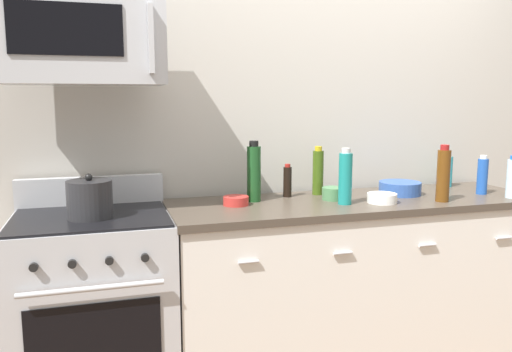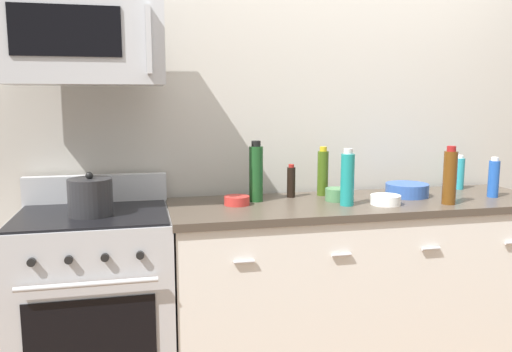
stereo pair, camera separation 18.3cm
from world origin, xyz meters
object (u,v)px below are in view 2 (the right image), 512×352
object	(u,v)px
bottle_dish_soap	(459,173)
bottle_soy_sauce_dark	(291,182)
bottle_wine_green	(256,173)
bottle_olive_oil	(323,172)
bowl_white_ceramic	(386,199)
range_oven	(96,299)
stockpot	(90,197)
bowl_blue_mixing	(407,189)
bottle_soda_blue	(494,178)
microwave	(85,43)
bottle_wine_amber	(450,177)
bowl_red_small	(237,200)
bottle_sparkling_teal	(347,179)
bowl_green_glaze	(337,194)

from	to	relation	value
bottle_dish_soap	bottle_soy_sauce_dark	bearing A→B (deg)	-178.62
bottle_wine_green	bottle_soy_sauce_dark	size ratio (longest dim) A/B	1.76
bottle_olive_oil	bowl_white_ceramic	xyz separation A→B (m)	(0.24, -0.33, -0.11)
range_oven	stockpot	distance (m)	0.55
bottle_olive_oil	bowl_blue_mixing	bearing A→B (deg)	-16.22
bowl_white_ceramic	bottle_soda_blue	bearing A→B (deg)	4.86
microwave	bowl_blue_mixing	bearing A→B (deg)	0.56
stockpot	bottle_wine_amber	bearing A→B (deg)	-4.21
bottle_soda_blue	bottle_olive_oil	bearing A→B (deg)	164.26
bottle_olive_oil	bowl_blue_mixing	world-z (taller)	bottle_olive_oil
microwave	bowl_red_small	world-z (taller)	microwave
bottle_wine_amber	bottle_wine_green	world-z (taller)	bottle_wine_green
range_oven	bottle_soda_blue	bearing A→B (deg)	-1.74
range_oven	stockpot	bearing A→B (deg)	-90.00
bottle_dish_soap	bowl_red_small	distance (m)	1.46
bottle_sparkling_teal	bowl_white_ceramic	bearing A→B (deg)	-6.69
bottle_dish_soap	bottle_sparkling_teal	distance (m)	0.94
bottle_dish_soap	bowl_white_ceramic	distance (m)	0.75
bottle_sparkling_teal	bowl_red_small	distance (m)	0.60
bottle_wine_amber	bottle_sparkling_teal	world-z (taller)	bottle_wine_amber
bottle_dish_soap	bottle_olive_oil	xyz separation A→B (m)	(-0.91, -0.01, 0.03)
bowl_white_ceramic	bowl_green_glaze	xyz separation A→B (m)	(-0.22, 0.15, 0.01)
bottle_wine_green	bowl_green_glaze	size ratio (longest dim) A/B	2.55
bowl_blue_mixing	bottle_sparkling_teal	bearing A→B (deg)	-159.61
bottle_olive_oil	bowl_green_glaze	size ratio (longest dim) A/B	2.18
bowl_white_ceramic	stockpot	bearing A→B (deg)	177.21
bowl_blue_mixing	bottle_dish_soap	bearing A→B (deg)	18.69
bottle_soda_blue	stockpot	size ratio (longest dim) A/B	1.09
bottle_wine_amber	bottle_dish_soap	xyz separation A→B (m)	(0.33, 0.40, -0.05)
bottle_olive_oil	bowl_white_ceramic	size ratio (longest dim) A/B	1.78
bowl_green_glaze	stockpot	bearing A→B (deg)	-176.48
bottle_wine_green	bowl_white_ceramic	xyz separation A→B (m)	(0.66, -0.24, -0.13)
bowl_blue_mixing	stockpot	xyz separation A→B (m)	(-1.75, -0.12, 0.05)
bottle_wine_amber	bowl_blue_mixing	xyz separation A→B (m)	(-0.11, 0.25, -0.11)
microwave	bottle_wine_amber	size ratio (longest dim) A/B	2.36
bottle_wine_amber	stockpot	world-z (taller)	bottle_wine_amber
stockpot	bottle_sparkling_teal	bearing A→B (deg)	-2.15
microwave	bowl_white_ceramic	xyz separation A→B (m)	(1.52, -0.17, -0.80)
microwave	bottle_wine_amber	bearing A→B (deg)	-7.20
bottle_wine_amber	bottle_soda_blue	size ratio (longest dim) A/B	1.36
range_oven	bowl_blue_mixing	world-z (taller)	range_oven
bowl_red_small	bottle_soda_blue	bearing A→B (deg)	-4.17
bowl_white_ceramic	bowl_blue_mixing	distance (m)	0.30
bottle_olive_oil	bottle_sparkling_teal	world-z (taller)	bottle_sparkling_teal
bottle_soy_sauce_dark	bowl_green_glaze	world-z (taller)	bottle_soy_sauce_dark
bottle_wine_green	stockpot	bearing A→B (deg)	-168.98
range_oven	bowl_white_ceramic	bearing A→B (deg)	-4.78
bottle_wine_green	bottle_sparkling_teal	bearing A→B (deg)	-25.88
bottle_olive_oil	bowl_blue_mixing	size ratio (longest dim) A/B	1.17
range_oven	bowl_red_small	distance (m)	0.88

